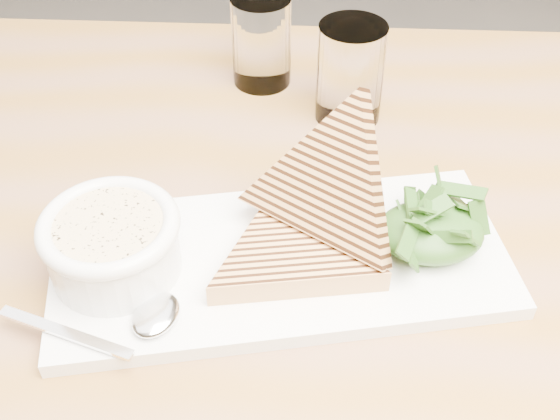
{
  "coord_description": "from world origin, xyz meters",
  "views": [
    {
      "loc": [
        -0.16,
        -0.26,
        1.23
      ],
      "look_at": [
        -0.15,
        0.18,
        0.82
      ],
      "focal_mm": 45.0,
      "sensor_mm": 36.0,
      "label": 1
    }
  ],
  "objects_px": {
    "table_top": "(256,270)",
    "glass_far": "(261,41)",
    "platter": "(281,261)",
    "soup_bowl": "(114,250)",
    "glass_near": "(350,73)"
  },
  "relations": [
    {
      "from": "platter",
      "to": "glass_near",
      "type": "height_order",
      "value": "glass_near"
    },
    {
      "from": "glass_far",
      "to": "platter",
      "type": "bearing_deg",
      "value": -87.38
    },
    {
      "from": "table_top",
      "to": "platter",
      "type": "height_order",
      "value": "platter"
    },
    {
      "from": "soup_bowl",
      "to": "glass_near",
      "type": "height_order",
      "value": "glass_near"
    },
    {
      "from": "table_top",
      "to": "glass_far",
      "type": "height_order",
      "value": "glass_far"
    },
    {
      "from": "platter",
      "to": "glass_near",
      "type": "relative_size",
      "value": 3.57
    },
    {
      "from": "platter",
      "to": "soup_bowl",
      "type": "bearing_deg",
      "value": -175.24
    },
    {
      "from": "table_top",
      "to": "soup_bowl",
      "type": "bearing_deg",
      "value": -167.29
    },
    {
      "from": "table_top",
      "to": "glass_far",
      "type": "relative_size",
      "value": 12.22
    },
    {
      "from": "platter",
      "to": "glass_far",
      "type": "distance_m",
      "value": 0.31
    },
    {
      "from": "soup_bowl",
      "to": "glass_near",
      "type": "bearing_deg",
      "value": 47.47
    },
    {
      "from": "table_top",
      "to": "soup_bowl",
      "type": "distance_m",
      "value": 0.13
    },
    {
      "from": "table_top",
      "to": "glass_far",
      "type": "distance_m",
      "value": 0.3
    },
    {
      "from": "table_top",
      "to": "glass_far",
      "type": "bearing_deg",
      "value": 88.29
    },
    {
      "from": "platter",
      "to": "glass_far",
      "type": "bearing_deg",
      "value": 92.62
    }
  ]
}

